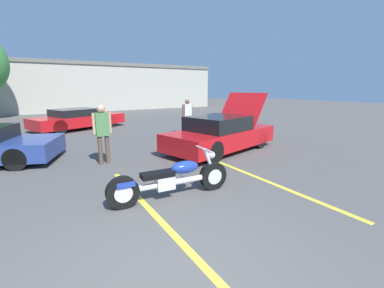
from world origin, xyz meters
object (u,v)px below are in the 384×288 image
Objects in this scene: motorcycle at (172,180)px; spectator_near_motorcycle at (187,114)px; spectator_by_show_car at (102,129)px; show_car_hood_open at (221,134)px; parked_car_right_row at (78,119)px.

spectator_near_motorcycle is at bearing 60.79° from motorcycle.
spectator_near_motorcycle is 0.96× the size of spectator_by_show_car.
show_car_hood_open is 3.92m from spectator_by_show_car.
show_car_hood_open is at bearing -99.15° from spectator_near_motorcycle.
motorcycle is at bearing -155.71° from show_car_hood_open.
parked_car_right_row reaches higher than motorcycle.
spectator_by_show_car is (-0.29, -7.22, 0.48)m from parked_car_right_row.
spectator_by_show_car is at bearing 158.23° from show_car_hood_open.
spectator_near_motorcycle reaches higher than motorcycle.
spectator_near_motorcycle is (0.52, 3.23, 0.37)m from show_car_hood_open.
spectator_by_show_car is (-4.38, -2.75, 0.05)m from spectator_near_motorcycle.
spectator_by_show_car is at bearing -147.85° from spectator_near_motorcycle.
motorcycle is 0.56× the size of show_car_hood_open.
spectator_by_show_car is (-0.61, 3.12, 0.64)m from motorcycle.
show_car_hood_open is 2.78× the size of spectator_near_motorcycle.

